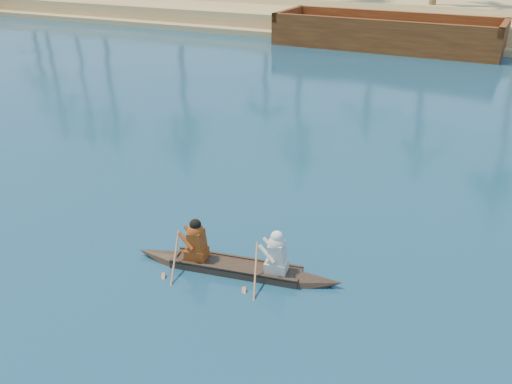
% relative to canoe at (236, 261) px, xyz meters
% --- Properties ---
extents(ground, '(160.00, 160.00, 0.00)m').
position_rel_canoe_xyz_m(ground, '(-3.71, 3.70, -0.24)').
color(ground, navy).
rests_on(ground, ground).
extents(shrub_cluster, '(100.00, 6.00, 2.40)m').
position_rel_canoe_xyz_m(shrub_cluster, '(-3.71, 35.20, 0.96)').
color(shrub_cluster, '#1F3714').
rests_on(shrub_cluster, ground).
extents(canoe, '(4.47, 1.22, 1.22)m').
position_rel_canoe_xyz_m(canoe, '(0.00, 0.00, 0.00)').
color(canoe, '#3D2C21').
rests_on(canoe, ground).
extents(barge_mid, '(13.18, 4.66, 2.18)m').
position_rel_canoe_xyz_m(barge_mid, '(-3.05, 25.70, 0.53)').
color(barge_mid, brown).
rests_on(barge_mid, ground).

